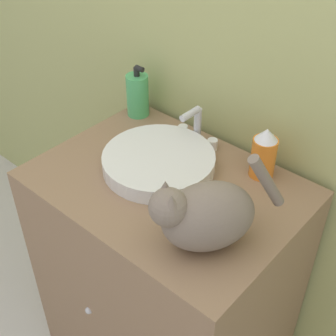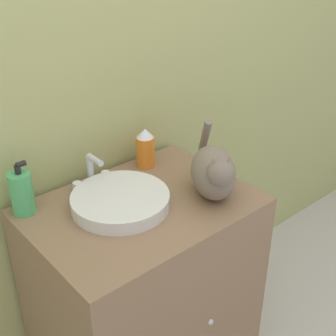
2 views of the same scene
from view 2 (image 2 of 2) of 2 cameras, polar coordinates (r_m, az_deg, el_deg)
wall_back at (r=1.68m, az=-10.53°, el=11.56°), size 6.00×0.05×2.50m
vanity_cabinet at (r=1.87m, az=-2.89°, el=-15.47°), size 0.76×0.57×0.86m
sink_basin at (r=1.58m, az=-5.83°, el=-3.99°), size 0.33×0.33×0.05m
faucet at (r=1.69m, az=-9.29°, el=-0.60°), size 0.15×0.09×0.13m
cat at (r=1.60m, az=5.59°, el=-0.45°), size 0.25×0.32×0.25m
soap_bottle at (r=1.59m, az=-17.41°, el=-2.87°), size 0.08×0.08×0.19m
spray_bottle at (r=1.81m, az=-2.77°, el=2.45°), size 0.07×0.07×0.16m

